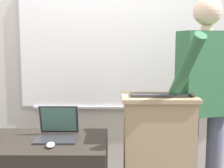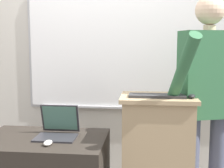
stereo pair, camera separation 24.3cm
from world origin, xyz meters
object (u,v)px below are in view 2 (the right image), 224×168
at_px(lectern_podium, 157,161).
at_px(computer_mouse_by_laptop, 48,143).
at_px(laptop, 58,127).
at_px(wireless_keyboard, 157,96).
at_px(person_presenter, 207,95).
at_px(computer_mouse_by_keyboard, 191,96).

distance_m(lectern_podium, computer_mouse_by_laptop, 0.85).
bearing_deg(computer_mouse_by_laptop, laptop, 87.21).
distance_m(wireless_keyboard, computer_mouse_by_laptop, 0.87).
relative_size(lectern_podium, computer_mouse_by_laptop, 10.36).
height_order(person_presenter, computer_mouse_by_keyboard, person_presenter).
bearing_deg(computer_mouse_by_keyboard, wireless_keyboard, 175.70).
distance_m(computer_mouse_by_laptop, computer_mouse_by_keyboard, 1.09).
bearing_deg(wireless_keyboard, person_presenter, 16.25).
height_order(lectern_podium, computer_mouse_by_laptop, lectern_podium).
distance_m(laptop, wireless_keyboard, 0.82).
bearing_deg(lectern_podium, wireless_keyboard, -101.41).
distance_m(lectern_podium, person_presenter, 0.64).
relative_size(laptop, computer_mouse_by_keyboard, 3.11).
relative_size(person_presenter, computer_mouse_by_keyboard, 17.83).
bearing_deg(laptop, lectern_podium, 0.67).
bearing_deg(person_presenter, computer_mouse_by_laptop, 177.49).
relative_size(wireless_keyboard, computer_mouse_by_keyboard, 4.15).
xyz_separation_m(lectern_podium, person_presenter, (0.37, 0.06, 0.52)).
height_order(lectern_podium, laptop, lectern_podium).
bearing_deg(laptop, wireless_keyboard, -3.24).
relative_size(laptop, computer_mouse_by_laptop, 3.11).
bearing_deg(lectern_podium, person_presenter, 8.95).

